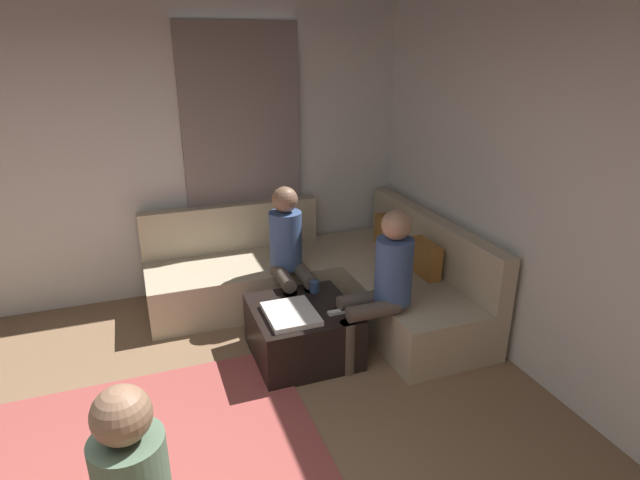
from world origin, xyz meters
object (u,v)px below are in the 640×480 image
at_px(ottoman, 302,331).
at_px(person_on_couch_side, 289,252).
at_px(person_on_couch_back, 381,282).
at_px(coffee_mug, 314,286).
at_px(game_remote, 338,312).
at_px(sectional_couch, 328,278).

bearing_deg(ottoman, person_on_couch_side, 172.39).
bearing_deg(ottoman, person_on_couch_back, 65.95).
bearing_deg(person_on_couch_back, coffee_mug, 38.18).
bearing_deg(game_remote, ottoman, -129.29).
distance_m(ottoman, coffee_mug, 0.38).
bearing_deg(sectional_couch, person_on_couch_side, -70.37).
bearing_deg(ottoman, game_remote, 50.71).
xyz_separation_m(ottoman, game_remote, (0.18, 0.22, 0.22)).
height_order(coffee_mug, game_remote, coffee_mug).
bearing_deg(coffee_mug, ottoman, -39.29).
height_order(sectional_couch, game_remote, sectional_couch).
relative_size(game_remote, person_on_couch_back, 0.12).
height_order(game_remote, person_on_couch_back, person_on_couch_back).
xyz_separation_m(ottoman, person_on_couch_side, (-0.56, 0.07, 0.45)).
distance_m(coffee_mug, person_on_couch_back, 0.62).
xyz_separation_m(sectional_couch, game_remote, (0.89, -0.27, 0.15)).
xyz_separation_m(coffee_mug, person_on_couch_side, (-0.34, -0.11, 0.19)).
distance_m(coffee_mug, game_remote, 0.40).
bearing_deg(person_on_couch_side, game_remote, 101.14).
distance_m(coffee_mug, person_on_couch_side, 0.40).
distance_m(sectional_couch, person_on_couch_back, 1.02).
bearing_deg(ottoman, sectional_couch, 145.31).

